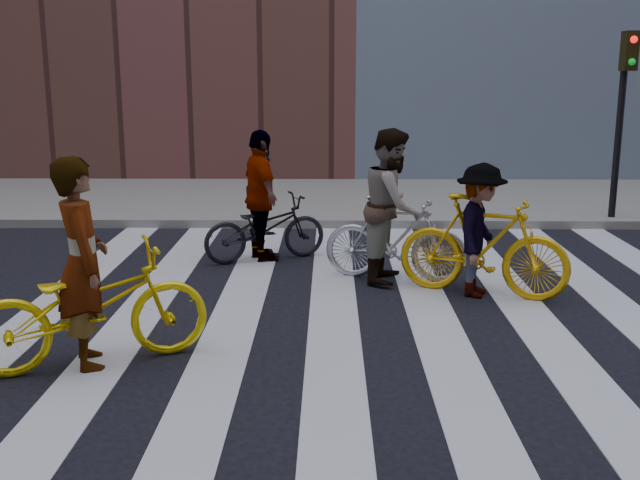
{
  "coord_description": "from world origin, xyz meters",
  "views": [
    {
      "loc": [
        -0.6,
        -7.67,
        2.71
      ],
      "look_at": [
        -0.7,
        0.3,
        0.88
      ],
      "focal_mm": 42.0,
      "sensor_mm": 36.0,
      "label": 1
    }
  ],
  "objects_px": {
    "bike_yellow_right": "(483,246)",
    "bike_dark_rear": "(265,228)",
    "traffic_signal": "(624,95)",
    "rider_right": "(480,231)",
    "rider_rear": "(261,196)",
    "rider_mid": "(392,206)",
    "bike_yellow_left": "(91,307)",
    "rider_left": "(82,263)",
    "bike_silver_mid": "(395,238)"
  },
  "relations": [
    {
      "from": "bike_yellow_left",
      "to": "rider_rear",
      "type": "height_order",
      "value": "rider_rear"
    },
    {
      "from": "rider_mid",
      "to": "rider_left",
      "type": "bearing_deg",
      "value": 148.02
    },
    {
      "from": "bike_dark_rear",
      "to": "rider_rear",
      "type": "distance_m",
      "value": 0.47
    },
    {
      "from": "bike_yellow_left",
      "to": "rider_left",
      "type": "relative_size",
      "value": 1.1
    },
    {
      "from": "traffic_signal",
      "to": "rider_right",
      "type": "bearing_deg",
      "value": -127.31
    },
    {
      "from": "bike_yellow_right",
      "to": "rider_rear",
      "type": "distance_m",
      "value": 3.32
    },
    {
      "from": "bike_dark_rear",
      "to": "rider_rear",
      "type": "relative_size",
      "value": 0.96
    },
    {
      "from": "traffic_signal",
      "to": "rider_rear",
      "type": "xyz_separation_m",
      "value": [
        -5.98,
        -2.5,
        -1.34
      ]
    },
    {
      "from": "bike_silver_mid",
      "to": "rider_mid",
      "type": "xyz_separation_m",
      "value": [
        -0.05,
        0.0,
        0.43
      ]
    },
    {
      "from": "bike_yellow_right",
      "to": "rider_rear",
      "type": "relative_size",
      "value": 1.1
    },
    {
      "from": "rider_mid",
      "to": "bike_silver_mid",
      "type": "bearing_deg",
      "value": -75.75
    },
    {
      "from": "traffic_signal",
      "to": "rider_right",
      "type": "distance_m",
      "value": 5.47
    },
    {
      "from": "bike_yellow_left",
      "to": "bike_silver_mid",
      "type": "bearing_deg",
      "value": -70.42
    },
    {
      "from": "bike_yellow_left",
      "to": "rider_mid",
      "type": "relative_size",
      "value": 1.09
    },
    {
      "from": "bike_yellow_right",
      "to": "rider_mid",
      "type": "xyz_separation_m",
      "value": [
        -1.05,
        0.68,
        0.37
      ]
    },
    {
      "from": "bike_yellow_right",
      "to": "rider_mid",
      "type": "height_order",
      "value": "rider_mid"
    },
    {
      "from": "rider_mid",
      "to": "rider_right",
      "type": "xyz_separation_m",
      "value": [
        1.0,
        -0.68,
        -0.18
      ]
    },
    {
      "from": "bike_silver_mid",
      "to": "rider_left",
      "type": "xyz_separation_m",
      "value": [
        -3.11,
        -2.93,
        0.42
      ]
    },
    {
      "from": "rider_left",
      "to": "rider_right",
      "type": "xyz_separation_m",
      "value": [
        4.06,
        2.25,
        -0.17
      ]
    },
    {
      "from": "bike_silver_mid",
      "to": "rider_left",
      "type": "distance_m",
      "value": 4.29
    },
    {
      "from": "traffic_signal",
      "to": "bike_yellow_left",
      "type": "relative_size",
      "value": 1.54
    },
    {
      "from": "bike_silver_mid",
      "to": "rider_right",
      "type": "xyz_separation_m",
      "value": [
        0.95,
        -0.68,
        0.25
      ]
    },
    {
      "from": "bike_yellow_right",
      "to": "bike_dark_rear",
      "type": "relative_size",
      "value": 1.14
    },
    {
      "from": "rider_left",
      "to": "rider_right",
      "type": "height_order",
      "value": "rider_left"
    },
    {
      "from": "traffic_signal",
      "to": "bike_yellow_left",
      "type": "xyz_separation_m",
      "value": [
        -7.2,
        -6.44,
        -1.71
      ]
    },
    {
      "from": "bike_yellow_left",
      "to": "bike_dark_rear",
      "type": "distance_m",
      "value": 4.14
    },
    {
      "from": "rider_mid",
      "to": "rider_right",
      "type": "distance_m",
      "value": 1.22
    },
    {
      "from": "traffic_signal",
      "to": "bike_silver_mid",
      "type": "distance_m",
      "value": 5.69
    },
    {
      "from": "rider_left",
      "to": "rider_right",
      "type": "relative_size",
      "value": 1.21
    },
    {
      "from": "bike_yellow_right",
      "to": "traffic_signal",
      "type": "bearing_deg",
      "value": -14.54
    },
    {
      "from": "bike_yellow_left",
      "to": "bike_silver_mid",
      "type": "relative_size",
      "value": 1.16
    },
    {
      "from": "bike_silver_mid",
      "to": "rider_mid",
      "type": "height_order",
      "value": "rider_mid"
    },
    {
      "from": "bike_silver_mid",
      "to": "rider_rear",
      "type": "xyz_separation_m",
      "value": [
        -1.84,
        1.01,
        0.38
      ]
    },
    {
      "from": "traffic_signal",
      "to": "rider_left",
      "type": "distance_m",
      "value": 9.79
    },
    {
      "from": "traffic_signal",
      "to": "rider_right",
      "type": "relative_size",
      "value": 2.05
    },
    {
      "from": "traffic_signal",
      "to": "rider_rear",
      "type": "bearing_deg",
      "value": -157.3
    },
    {
      "from": "bike_dark_rear",
      "to": "rider_mid",
      "type": "distance_m",
      "value": 2.07
    },
    {
      "from": "bike_yellow_left",
      "to": "bike_dark_rear",
      "type": "relative_size",
      "value": 1.2
    },
    {
      "from": "bike_yellow_right",
      "to": "rider_right",
      "type": "xyz_separation_m",
      "value": [
        -0.05,
        0.0,
        0.19
      ]
    },
    {
      "from": "bike_dark_rear",
      "to": "rider_mid",
      "type": "xyz_separation_m",
      "value": [
        1.74,
        -1.01,
        0.52
      ]
    },
    {
      "from": "bike_dark_rear",
      "to": "rider_right",
      "type": "xyz_separation_m",
      "value": [
        2.74,
        -1.69,
        0.34
      ]
    },
    {
      "from": "rider_right",
      "to": "rider_mid",
      "type": "bearing_deg",
      "value": 78.12
    },
    {
      "from": "bike_yellow_right",
      "to": "rider_right",
      "type": "height_order",
      "value": "rider_right"
    },
    {
      "from": "bike_dark_rear",
      "to": "rider_left",
      "type": "relative_size",
      "value": 0.92
    },
    {
      "from": "bike_yellow_left",
      "to": "rider_left",
      "type": "bearing_deg",
      "value": 65.82
    },
    {
      "from": "bike_silver_mid",
      "to": "bike_yellow_right",
      "type": "relative_size",
      "value": 0.9
    },
    {
      "from": "traffic_signal",
      "to": "bike_silver_mid",
      "type": "relative_size",
      "value": 1.79
    },
    {
      "from": "rider_mid",
      "to": "bike_dark_rear",
      "type": "bearing_deg",
      "value": 74.09
    },
    {
      "from": "rider_right",
      "to": "bike_yellow_left",
      "type": "bearing_deg",
      "value": 141.65
    },
    {
      "from": "bike_yellow_left",
      "to": "rider_right",
      "type": "relative_size",
      "value": 1.33
    }
  ]
}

